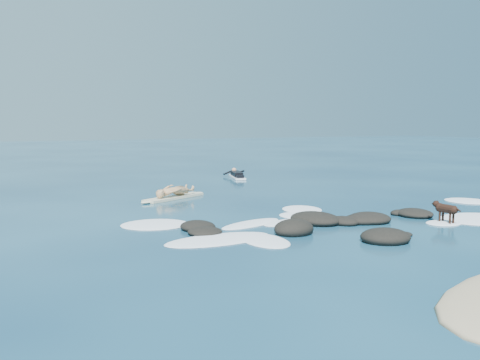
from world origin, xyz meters
TOP-DOWN VIEW (x-y plane):
  - ground at (0.00, 0.00)m, footprint 160.00×160.00m
  - reef_rocks at (-0.74, -1.40)m, footprint 9.97×6.73m
  - breaking_foam at (0.65, -1.14)m, footprint 14.07×7.51m
  - standing_surfer_rig at (-3.41, 6.52)m, footprint 3.25×2.01m
  - paddling_surfer_rig at (2.30, 12.53)m, footprint 1.46×2.71m
  - dog at (1.93, -2.00)m, footprint 0.29×1.06m

SIDE VIEW (x-z plane):
  - ground at x=0.00m, z-range 0.00..0.00m
  - breaking_foam at x=0.65m, z-range -0.05..0.07m
  - reef_rocks at x=-0.74m, z-range -0.17..0.36m
  - paddling_surfer_rig at x=2.30m, z-range -0.07..0.40m
  - dog at x=1.93m, z-range 0.11..0.78m
  - standing_surfer_rig at x=-3.41m, z-range -0.21..1.80m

